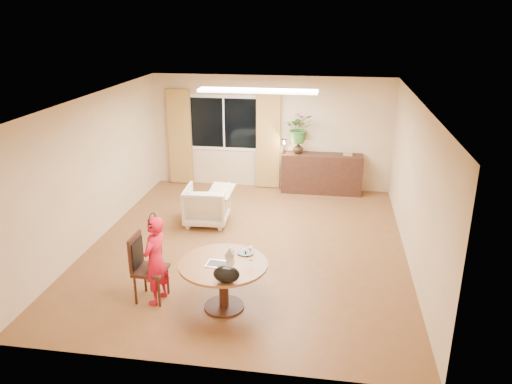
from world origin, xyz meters
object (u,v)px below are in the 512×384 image
dining_table (223,273)px  armchair (207,205)px  sideboard (322,174)px  dining_chair (150,268)px  child (155,260)px

dining_table → armchair: size_ratio=1.47×
dining_table → sideboard: (1.20, 5.00, -0.10)m
dining_chair → sideboard: size_ratio=0.55×
armchair → child: bearing=86.7°
sideboard → child: bearing=-113.6°
dining_table → armchair: bearing=108.5°
child → armchair: (0.02, 2.84, -0.27)m
dining_table → armchair: armchair is taller
dining_chair → sideboard: dining_chair is taller
child → dining_table: bearing=100.2°
dining_table → sideboard: bearing=76.5°
dining_table → sideboard: sideboard is taller
dining_table → dining_chair: size_ratio=1.24×
dining_table → armchair: 3.02m
dining_table → child: (-0.98, 0.02, 0.10)m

